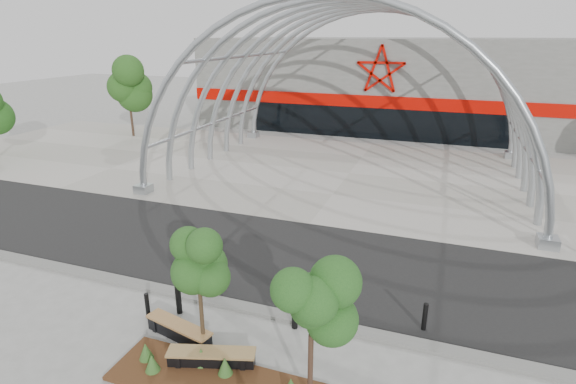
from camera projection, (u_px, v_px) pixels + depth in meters
ground at (247, 305)px, 14.76m from camera, size 140.00×140.00×0.00m
road at (284, 257)px, 17.86m from camera, size 140.00×7.00×0.02m
forecourt at (349, 173)px, 28.50m from camera, size 60.00×17.00×0.04m
kerb at (244, 307)px, 14.52m from camera, size 60.00×0.50×0.12m
arena_building at (392, 82)px, 43.09m from camera, size 34.00×15.24×8.00m
vault_canopy at (349, 173)px, 28.50m from camera, size 20.80×15.80×20.36m
planting_bed at (214, 378)px, 11.41m from camera, size 5.62×1.73×0.59m
street_tree_0 at (198, 266)px, 11.90m from camera, size 1.58×1.58×3.61m
street_tree_1 at (312, 306)px, 9.97m from camera, size 1.59×1.59×3.77m
bench_0 at (179, 331)px, 13.09m from camera, size 2.31×0.99×0.47m
bench_1 at (212, 359)px, 11.95m from camera, size 2.39×1.18×0.49m
bollard_0 at (147, 306)px, 13.94m from camera, size 0.14×0.14×0.86m
bollard_1 at (220, 281)px, 15.30m from camera, size 0.15×0.15×0.92m
bollard_2 at (178, 298)px, 14.15m from camera, size 0.18×0.18×1.12m
bollard_3 at (295, 312)px, 13.42m from camera, size 0.18×0.18×1.13m
bollard_4 at (425, 317)px, 13.36m from camera, size 0.14×0.14×0.90m
bg_tree_0 at (127, 81)px, 37.33m from camera, size 3.00×3.00×6.45m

